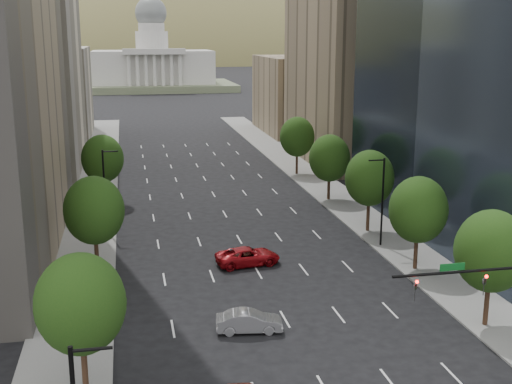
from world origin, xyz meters
TOP-DOWN VIEW (x-y plane):
  - sidewalk_left at (-15.50, 60.00)m, footprint 6.00×200.00m
  - sidewalk_right at (15.50, 60.00)m, footprint 6.00×200.00m
  - midrise_cream_left at (-25.00, 103.00)m, footprint 14.00×30.00m
  - filler_left at (-25.00, 136.00)m, footprint 14.00×26.00m
  - parking_tan_right at (25.00, 100.00)m, footprint 14.00×30.00m
  - filler_right at (25.00, 133.00)m, footprint 14.00×26.00m
  - tree_right_1 at (14.00, 36.00)m, footprint 5.20×5.20m
  - tree_right_2 at (14.00, 48.00)m, footprint 5.20×5.20m
  - tree_right_3 at (14.00, 60.00)m, footprint 5.20×5.20m
  - tree_right_4 at (14.00, 74.00)m, footprint 5.20×5.20m
  - tree_right_5 at (14.00, 90.00)m, footprint 5.20×5.20m
  - tree_left_0 at (-14.00, 32.00)m, footprint 5.20×5.20m
  - tree_left_1 at (-14.00, 52.00)m, footprint 5.20×5.20m
  - tree_left_2 at (-14.00, 78.00)m, footprint 5.20×5.20m
  - streetlight_rn at (13.44, 55.00)m, footprint 1.70×0.20m
  - streetlight_ln at (-13.44, 65.00)m, footprint 1.70×0.20m
  - traffic_signal at (10.53, 30.00)m, footprint 9.12×0.40m
  - capitol at (0.00, 249.71)m, footprint 60.00×40.00m
  - foothills at (34.67, 599.39)m, footprint 720.00×413.00m
  - car_silver at (-3.00, 38.48)m, footprint 4.92×2.25m
  - car_red_far at (-0.53, 52.24)m, footprint 6.23×3.48m

SIDE VIEW (x-z plane):
  - foothills at x=34.67m, z-range -169.28..93.72m
  - sidewalk_left at x=-15.50m, z-range 0.00..0.15m
  - sidewalk_right at x=15.50m, z-range 0.00..0.15m
  - car_silver at x=-3.00m, z-range 0.00..1.56m
  - car_red_far at x=-0.53m, z-range 0.00..1.65m
  - streetlight_rn at x=13.44m, z-range 0.34..9.34m
  - streetlight_ln at x=-13.44m, z-range 0.34..9.34m
  - traffic_signal at x=10.53m, z-range 1.49..8.86m
  - tree_right_4 at x=14.00m, z-range 1.23..9.69m
  - tree_right_2 at x=14.00m, z-range 1.30..9.91m
  - tree_left_2 at x=-14.00m, z-range 1.34..10.02m
  - tree_right_1 at x=14.00m, z-range 1.37..10.12m
  - tree_right_5 at x=14.00m, z-range 1.37..10.12m
  - tree_left_0 at x=-14.00m, z-range 1.37..10.12m
  - tree_right_3 at x=14.00m, z-range 1.44..10.34m
  - tree_left_1 at x=-14.00m, z-range 1.48..10.45m
  - filler_right at x=25.00m, z-range 0.00..16.00m
  - capitol at x=0.00m, z-range -9.02..26.18m
  - filler_left at x=-25.00m, z-range 0.00..18.00m
  - parking_tan_right at x=25.00m, z-range 0.00..30.00m
  - midrise_cream_left at x=-25.00m, z-range 0.00..35.00m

